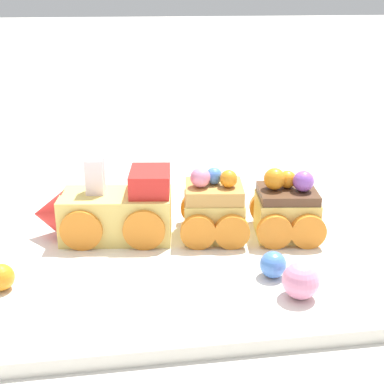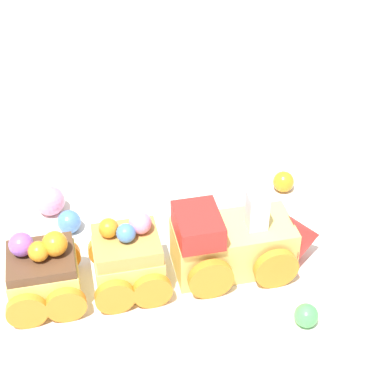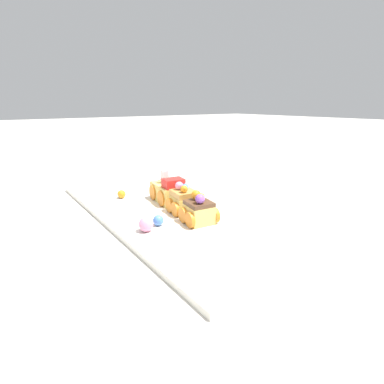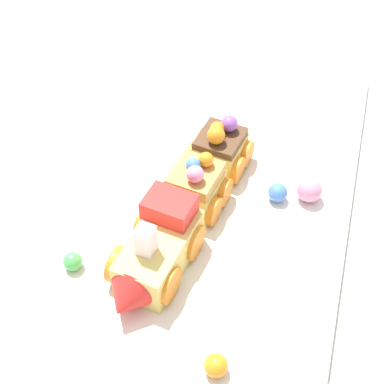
{
  "view_description": "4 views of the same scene",
  "coord_description": "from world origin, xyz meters",
  "px_view_note": "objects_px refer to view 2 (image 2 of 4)",
  "views": [
    {
      "loc": [
        0.06,
        0.49,
        0.24
      ],
      "look_at": [
        -0.02,
        -0.0,
        0.05
      ],
      "focal_mm": 50.0,
      "sensor_mm": 36.0,
      "label": 1
    },
    {
      "loc": [
        -0.13,
        -0.39,
        0.42
      ],
      "look_at": [
        0.03,
        0.04,
        0.07
      ],
      "focal_mm": 60.0,
      "sensor_mm": 36.0,
      "label": 2
    },
    {
      "loc": [
        -0.59,
        0.38,
        0.26
      ],
      "look_at": [
        -0.01,
        -0.04,
        0.05
      ],
      "focal_mm": 28.0,
      "sensor_mm": 36.0,
      "label": 3
    },
    {
      "loc": [
        0.36,
        0.13,
        0.48
      ],
      "look_at": [
        -0.04,
        0.01,
        0.03
      ],
      "focal_mm": 50.0,
      "sensor_mm": 36.0,
      "label": 4
    }
  ],
  "objects_px": {
    "cake_car_chocolate": "(44,274)",
    "gumball_pink": "(50,201)",
    "gumball_orange": "(283,182)",
    "gumball_blue": "(69,222)",
    "cake_train_locomotive": "(243,244)",
    "gumball_green": "(306,315)",
    "cake_car_caramel": "(128,260)"
  },
  "relations": [
    {
      "from": "cake_car_chocolate",
      "to": "gumball_blue",
      "type": "bearing_deg",
      "value": 73.17
    },
    {
      "from": "cake_train_locomotive",
      "to": "gumball_green",
      "type": "distance_m",
      "value": 0.09
    },
    {
      "from": "cake_car_chocolate",
      "to": "gumball_orange",
      "type": "bearing_deg",
      "value": 22.11
    },
    {
      "from": "gumball_orange",
      "to": "gumball_pink",
      "type": "height_order",
      "value": "gumball_pink"
    },
    {
      "from": "gumball_green",
      "to": "gumball_blue",
      "type": "bearing_deg",
      "value": 130.5
    },
    {
      "from": "cake_car_chocolate",
      "to": "gumball_green",
      "type": "height_order",
      "value": "cake_car_chocolate"
    },
    {
      "from": "gumball_pink",
      "to": "cake_car_chocolate",
      "type": "bearing_deg",
      "value": -102.07
    },
    {
      "from": "gumball_green",
      "to": "gumball_orange",
      "type": "relative_size",
      "value": 0.91
    },
    {
      "from": "cake_car_chocolate",
      "to": "gumball_green",
      "type": "xyz_separation_m",
      "value": [
        0.19,
        -0.11,
        -0.02
      ]
    },
    {
      "from": "cake_train_locomotive",
      "to": "cake_car_chocolate",
      "type": "height_order",
      "value": "cake_train_locomotive"
    },
    {
      "from": "gumball_blue",
      "to": "gumball_pink",
      "type": "xyz_separation_m",
      "value": [
        -0.01,
        0.03,
        0.0
      ]
    },
    {
      "from": "cake_car_chocolate",
      "to": "gumball_green",
      "type": "bearing_deg",
      "value": -20.74
    },
    {
      "from": "cake_car_chocolate",
      "to": "cake_train_locomotive",
      "type": "bearing_deg",
      "value": -0.03
    },
    {
      "from": "cake_car_chocolate",
      "to": "gumball_orange",
      "type": "xyz_separation_m",
      "value": [
        0.26,
        0.07,
        -0.02
      ]
    },
    {
      "from": "gumball_green",
      "to": "gumball_pink",
      "type": "height_order",
      "value": "gumball_pink"
    },
    {
      "from": "gumball_pink",
      "to": "cake_train_locomotive",
      "type": "bearing_deg",
      "value": -42.91
    },
    {
      "from": "gumball_orange",
      "to": "gumball_blue",
      "type": "bearing_deg",
      "value": 176.75
    },
    {
      "from": "cake_car_chocolate",
      "to": "gumball_green",
      "type": "distance_m",
      "value": 0.22
    },
    {
      "from": "cake_train_locomotive",
      "to": "gumball_pink",
      "type": "distance_m",
      "value": 0.2
    },
    {
      "from": "cake_car_caramel",
      "to": "gumball_blue",
      "type": "relative_size",
      "value": 3.31
    },
    {
      "from": "cake_car_caramel",
      "to": "gumball_blue",
      "type": "height_order",
      "value": "cake_car_caramel"
    },
    {
      "from": "gumball_orange",
      "to": "cake_car_caramel",
      "type": "bearing_deg",
      "value": -158.06
    },
    {
      "from": "cake_train_locomotive",
      "to": "gumball_pink",
      "type": "bearing_deg",
      "value": 144.81
    },
    {
      "from": "gumball_orange",
      "to": "gumball_green",
      "type": "bearing_deg",
      "value": -111.06
    },
    {
      "from": "gumball_green",
      "to": "gumball_orange",
      "type": "bearing_deg",
      "value": 68.94
    },
    {
      "from": "cake_train_locomotive",
      "to": "gumball_orange",
      "type": "relative_size",
      "value": 6.27
    },
    {
      "from": "gumball_blue",
      "to": "cake_train_locomotive",
      "type": "bearing_deg",
      "value": -37.08
    },
    {
      "from": "cake_train_locomotive",
      "to": "gumball_pink",
      "type": "height_order",
      "value": "cake_train_locomotive"
    },
    {
      "from": "gumball_orange",
      "to": "gumball_pink",
      "type": "xyz_separation_m",
      "value": [
        -0.24,
        0.05,
        0.0
      ]
    },
    {
      "from": "cake_car_chocolate",
      "to": "gumball_pink",
      "type": "xyz_separation_m",
      "value": [
        0.02,
        0.11,
        -0.01
      ]
    },
    {
      "from": "cake_car_chocolate",
      "to": "cake_car_caramel",
      "type": "bearing_deg",
      "value": 0.16
    },
    {
      "from": "gumball_green",
      "to": "cake_car_caramel",
      "type": "bearing_deg",
      "value": 142.1
    }
  ]
}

